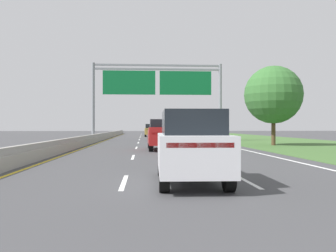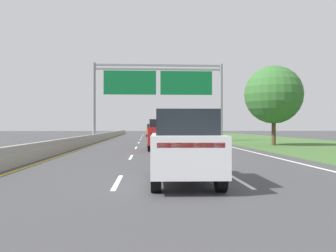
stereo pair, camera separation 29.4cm
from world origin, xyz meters
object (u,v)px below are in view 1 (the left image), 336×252
overhead_sign_gantry (157,86)px  car_blue_right_lane_sedan (179,133)px  pickup_truck_red (162,135)px  car_gold_centre_lane_suv (150,130)px  roadside_tree_mid (273,95)px  car_white_centre_lane_suv (191,145)px

overhead_sign_gantry → car_blue_right_lane_sedan: bearing=70.8°
pickup_truck_red → car_blue_right_lane_sedan: (3.62, 25.66, -0.26)m
pickup_truck_red → car_gold_centre_lane_suv: pickup_truck_red is taller
pickup_truck_red → car_blue_right_lane_sedan: bearing=-8.3°
overhead_sign_gantry → car_gold_centre_lane_suv: bearing=91.5°
pickup_truck_red → roadside_tree_mid: bearing=-62.0°
car_blue_right_lane_sedan → car_gold_centre_lane_suv: car_gold_centre_lane_suv is taller
pickup_truck_red → car_white_centre_lane_suv: (0.06, -15.51, 0.02)m
car_blue_right_lane_sedan → pickup_truck_red: bearing=172.9°
car_gold_centre_lane_suv → roadside_tree_mid: 31.26m
car_white_centre_lane_suv → roadside_tree_mid: roadside_tree_mid is taller
roadside_tree_mid → car_blue_right_lane_sedan: bearing=107.9°
overhead_sign_gantry → car_blue_right_lane_sedan: 11.70m
car_blue_right_lane_sedan → car_gold_centre_lane_suv: size_ratio=0.94×
pickup_truck_red → car_gold_centre_lane_suv: bearing=0.1°
car_white_centre_lane_suv → roadside_tree_mid: 23.50m
overhead_sign_gantry → car_blue_right_lane_sedan: size_ratio=3.40×
overhead_sign_gantry → car_white_centre_lane_suv: overhead_sign_gantry is taller
overhead_sign_gantry → pickup_truck_red: (-0.24, -15.94, -5.31)m
overhead_sign_gantry → car_white_centre_lane_suv: size_ratio=3.17×
pickup_truck_red → car_blue_right_lane_sedan: 25.91m
car_blue_right_lane_sedan → car_gold_centre_lane_suv: bearing=24.0°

